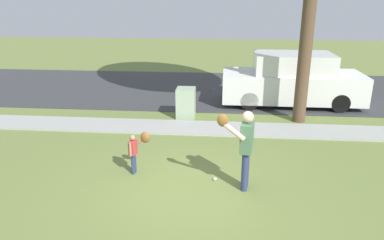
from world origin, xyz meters
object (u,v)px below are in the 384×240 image
at_px(person_adult, 244,142).
at_px(baseball, 215,179).
at_px(parked_van_white, 292,81).
at_px(utility_cabinet, 186,103).
at_px(person_child, 137,147).

bearing_deg(person_adult, baseball, -15.81).
relative_size(person_adult, parked_van_white, 0.34).
height_order(utility_cabinet, parked_van_white, parked_van_white).
distance_m(utility_cabinet, parked_van_white, 4.14).
bearing_deg(parked_van_white, utility_cabinet, 26.37).
relative_size(person_child, parked_van_white, 0.20).
height_order(baseball, utility_cabinet, utility_cabinet).
bearing_deg(baseball, utility_cabinet, 104.28).
relative_size(utility_cabinet, parked_van_white, 0.20).
xyz_separation_m(baseball, parked_van_white, (2.58, 6.19, 0.87)).
bearing_deg(utility_cabinet, baseball, -75.72).
height_order(person_adult, person_child, person_adult).
bearing_deg(utility_cabinet, parked_van_white, 26.37).
relative_size(person_adult, person_child, 1.73).
distance_m(person_adult, parked_van_white, 6.78).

